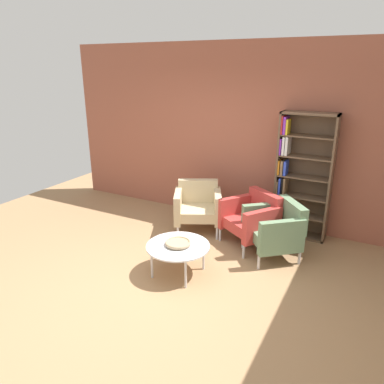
% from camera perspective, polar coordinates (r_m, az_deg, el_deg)
% --- Properties ---
extents(ground_plane, '(8.32, 8.32, 0.00)m').
position_cam_1_polar(ground_plane, '(4.56, -5.51, -14.41)').
color(ground_plane, '#9E7751').
extents(brick_back_panel, '(6.40, 0.12, 2.90)m').
position_cam_1_polar(brick_back_panel, '(6.09, 6.94, 8.95)').
color(brick_back_panel, '#9E5642').
rests_on(brick_back_panel, ground_plane).
extents(bookshelf_tall, '(0.80, 0.30, 1.90)m').
position_cam_1_polar(bookshelf_tall, '(5.72, 16.40, 2.25)').
color(bookshelf_tall, brown).
rests_on(bookshelf_tall, ground_plane).
extents(coffee_table_low, '(0.80, 0.80, 0.40)m').
position_cam_1_polar(coffee_table_low, '(4.60, -2.21, -8.66)').
color(coffee_table_low, silver).
rests_on(coffee_table_low, ground_plane).
extents(decorative_bowl, '(0.32, 0.32, 0.05)m').
position_cam_1_polar(decorative_bowl, '(4.57, -2.22, -7.95)').
color(decorative_bowl, tan).
rests_on(decorative_bowl, coffee_table_low).
extents(armchair_near_window, '(0.94, 0.93, 0.78)m').
position_cam_1_polar(armchair_near_window, '(5.39, 9.42, -4.05)').
color(armchair_near_window, '#B73833').
rests_on(armchair_near_window, ground_plane).
extents(armchair_spare_guest, '(0.92, 0.89, 0.78)m').
position_cam_1_polar(armchair_spare_guest, '(5.79, 0.91, -2.14)').
color(armchair_spare_guest, '#C6B289').
rests_on(armchair_spare_guest, ground_plane).
extents(armchair_corner_red, '(0.94, 0.95, 0.78)m').
position_cam_1_polar(armchair_corner_red, '(5.14, 13.03, -5.53)').
color(armchair_corner_red, slate).
rests_on(armchair_corner_red, ground_plane).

